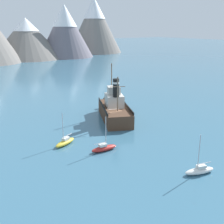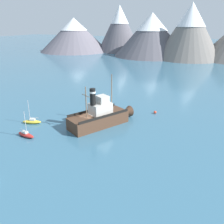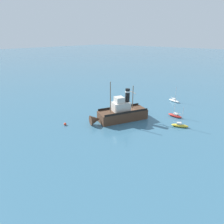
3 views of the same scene
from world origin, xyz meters
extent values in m
plane|color=#38667F|center=(0.00, 0.00, 0.00)|extent=(600.00, 600.00, 0.00)
cone|color=slate|center=(23.46, 112.72, 10.41)|extent=(38.90, 38.90, 20.82)
cone|color=white|center=(23.46, 112.72, 17.45)|extent=(13.44, 13.44, 6.85)
cone|color=slate|center=(43.70, 107.98, 13.98)|extent=(30.26, 30.26, 27.96)
cone|color=white|center=(43.70, 107.98, 22.11)|extent=(13.39, 13.39, 11.78)
cone|color=slate|center=(71.39, 122.20, 16.98)|extent=(34.54, 34.54, 33.95)
cone|color=white|center=(71.39, 122.20, 27.49)|extent=(13.90, 13.90, 13.02)
cube|color=#4C3323|center=(1.55, 1.49, 1.20)|extent=(9.04, 12.74, 2.40)
cone|color=#4C3323|center=(4.58, 8.02, 1.20)|extent=(3.14, 3.17, 2.35)
cube|color=beige|center=(1.76, 1.95, 3.50)|extent=(4.41, 4.89, 2.20)
cube|color=beige|center=(1.97, 2.40, 5.30)|extent=(2.84, 2.74, 1.40)
cylinder|color=black|center=(1.05, 0.40, 6.20)|extent=(1.10, 1.10, 3.20)
cylinder|color=silver|center=(1.05, 0.40, 7.10)|extent=(1.16, 1.16, 0.35)
cylinder|color=#75604C|center=(2.94, 4.48, 6.15)|extent=(0.20, 0.20, 7.50)
cylinder|color=#75604C|center=(0.41, -0.96, 5.40)|extent=(0.20, 0.20, 6.00)
cylinder|color=#75604C|center=(0.41, -0.96, 6.72)|extent=(2.41, 1.20, 0.12)
cube|color=black|center=(-0.40, 2.40, 2.65)|extent=(4.91, 10.39, 0.50)
cube|color=black|center=(3.51, 0.58, 2.65)|extent=(4.91, 10.39, 0.50)
ellipsoid|color=white|center=(-1.88, -20.39, 0.35)|extent=(3.96, 2.10, 0.70)
cube|color=silver|center=(-1.68, -20.44, 0.88)|extent=(1.23, 0.92, 0.36)
cylinder|color=#B7B7BC|center=(-2.17, -20.31, 2.80)|extent=(0.10, 0.10, 4.20)
cylinder|color=#B7B7BC|center=(-1.30, -20.55, 1.25)|extent=(1.75, 0.57, 0.08)
ellipsoid|color=#B22823|center=(-7.54, -8.78, 0.35)|extent=(3.87, 1.36, 0.70)
cube|color=silver|center=(-7.74, -8.76, 0.88)|extent=(1.14, 0.72, 0.36)
cylinder|color=#B7B7BC|center=(-7.24, -8.80, 2.80)|extent=(0.10, 0.10, 4.20)
cylinder|color=#B7B7BC|center=(-8.14, -8.74, 1.25)|extent=(1.80, 0.21, 0.08)
ellipsoid|color=gold|center=(-11.05, -3.81, 0.35)|extent=(3.93, 2.51, 0.70)
cube|color=silver|center=(-10.87, -3.73, 0.88)|extent=(1.26, 1.02, 0.36)
cylinder|color=#B7B7BC|center=(-11.33, -3.93, 2.80)|extent=(0.10, 0.10, 4.20)
cylinder|color=#B7B7BC|center=(-10.50, -3.57, 1.25)|extent=(1.69, 0.78, 0.08)
sphere|color=red|center=(9.53, 13.09, 0.32)|extent=(0.63, 0.63, 0.63)
camera|label=1|loc=(-26.95, -38.53, 16.48)|focal=45.00mm
camera|label=2|loc=(23.70, -35.78, 19.20)|focal=38.00mm
camera|label=3|loc=(-26.81, 37.76, 19.83)|focal=32.00mm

